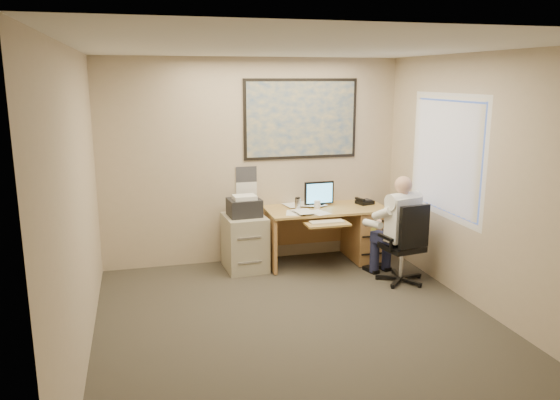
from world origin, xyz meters
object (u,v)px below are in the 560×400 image
object	(u,v)px
desk	(348,228)
filing_cabinet	(245,237)
office_chair	(403,260)
person	(402,229)

from	to	relation	value
desk	filing_cabinet	world-z (taller)	desk
filing_cabinet	office_chair	distance (m)	2.01
filing_cabinet	person	distance (m)	1.99
office_chair	person	size ratio (longest dim) A/B	0.77
desk	person	xyz separation A→B (m)	(0.32, -0.91, 0.21)
desk	office_chair	size ratio (longest dim) A/B	1.60
office_chair	desk	bearing A→B (deg)	98.97
desk	filing_cabinet	distance (m)	1.43
office_chair	filing_cabinet	bearing A→B (deg)	141.77
desk	person	bearing A→B (deg)	-70.45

